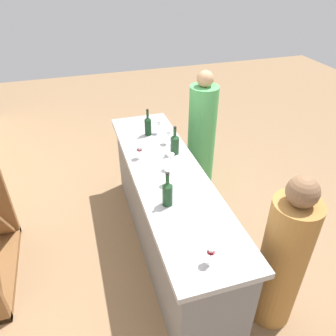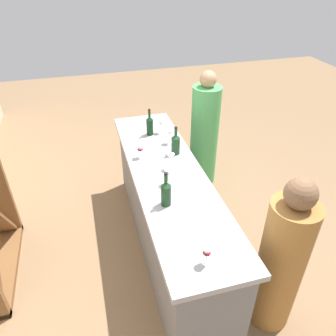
{
  "view_description": "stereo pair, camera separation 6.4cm",
  "coord_description": "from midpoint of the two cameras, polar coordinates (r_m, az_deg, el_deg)",
  "views": [
    {
      "loc": [
        -2.32,
        0.71,
        2.62
      ],
      "look_at": [
        0.0,
        0.0,
        0.99
      ],
      "focal_mm": 34.87,
      "sensor_mm": 36.0,
      "label": 1
    },
    {
      "loc": [
        -2.34,
        0.64,
        2.62
      ],
      "look_at": [
        0.0,
        0.0,
        0.99
      ],
      "focal_mm": 34.87,
      "sensor_mm": 36.0,
      "label": 2
    }
  ],
  "objects": [
    {
      "name": "wine_glass_near_left",
      "position": [
        3.36,
        -0.5,
        5.99
      ],
      "size": [
        0.07,
        0.07,
        0.15
      ],
      "color": "white",
      "rests_on": "bar_counter"
    },
    {
      "name": "ground_plane",
      "position": [
        3.57,
        -0.53,
        -13.29
      ],
      "size": [
        12.0,
        12.0,
        0.0
      ],
      "primitive_type": "plane",
      "color": "#846647"
    },
    {
      "name": "wine_glass_far_left",
      "position": [
        2.13,
        6.63,
        -14.37
      ],
      "size": [
        0.06,
        0.06,
        0.14
      ],
      "color": "white",
      "rests_on": "bar_counter"
    },
    {
      "name": "wine_glass_near_right",
      "position": [
        2.95,
        -0.15,
        1.8
      ],
      "size": [
        0.07,
        0.07,
        0.15
      ],
      "color": "white",
      "rests_on": "bar_counter"
    },
    {
      "name": "wine_bottle_leftmost_olive_green",
      "position": [
        2.53,
        -0.82,
        -4.34
      ],
      "size": [
        0.08,
        0.08,
        0.3
      ],
      "color": "#193D1E",
      "rests_on": "bar_counter"
    },
    {
      "name": "person_center_guest",
      "position": [
        4.14,
        5.48,
        5.95
      ],
      "size": [
        0.44,
        0.44,
        1.49
      ],
      "rotation": [
        0.0,
        0.0,
        1.24
      ],
      "color": "#4CA559",
      "rests_on": "ground"
    },
    {
      "name": "wine_glass_far_right",
      "position": [
        3.13,
        -5.6,
        3.24
      ],
      "size": [
        0.07,
        0.07,
        0.14
      ],
      "color": "white",
      "rests_on": "bar_counter"
    },
    {
      "name": "wine_bottle_center_dark_green",
      "position": [
        3.53,
        -4.05,
        7.46
      ],
      "size": [
        0.07,
        0.07,
        0.29
      ],
      "color": "black",
      "rests_on": "bar_counter"
    },
    {
      "name": "wine_bottle_second_left_olive_green",
      "position": [
        3.18,
        0.61,
        4.3
      ],
      "size": [
        0.08,
        0.08,
        0.29
      ],
      "color": "#193D1E",
      "rests_on": "bar_counter"
    },
    {
      "name": "wine_glass_near_center",
      "position": [
        3.57,
        -2.09,
        7.72
      ],
      "size": [
        0.06,
        0.06,
        0.15
      ],
      "color": "white",
      "rests_on": "bar_counter"
    },
    {
      "name": "person_left_guest",
      "position": [
        2.71,
        18.77,
        -15.0
      ],
      "size": [
        0.42,
        0.42,
        1.42
      ],
      "rotation": [
        0.0,
        0.0,
        1.82
      ],
      "color": "#9E6B33",
      "rests_on": "ground"
    },
    {
      "name": "bar_counter",
      "position": [
        3.24,
        -0.57,
        -7.59
      ],
      "size": [
        2.51,
        0.64,
        0.94
      ],
      "color": "slate",
      "rests_on": "ground"
    },
    {
      "name": "wine_glass_far_center",
      "position": [
        2.75,
        -0.47,
        -0.97
      ],
      "size": [
        0.07,
        0.07,
        0.15
      ],
      "color": "white",
      "rests_on": "bar_counter"
    }
  ]
}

